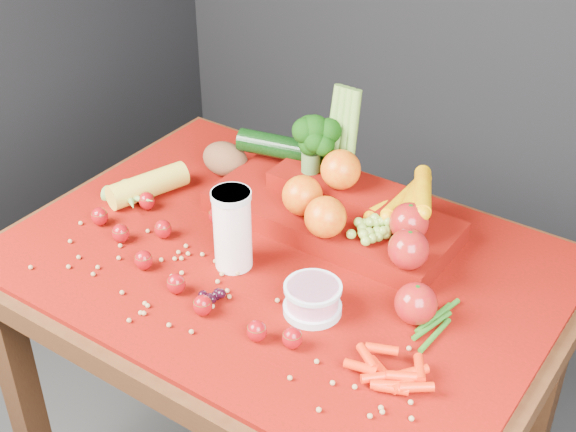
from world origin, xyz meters
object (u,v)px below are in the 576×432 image
Objects in this scene: milk_glass at (232,227)px; produce_mound at (341,203)px; yogurt_bowl at (313,298)px; table at (282,300)px.

produce_mound is (0.11, 0.22, -0.03)m from milk_glass.
produce_mound reaches higher than yogurt_bowl.
produce_mound is at bearing 75.27° from table.
produce_mound is (-0.10, 0.26, 0.03)m from yogurt_bowl.
yogurt_bowl is (0.14, -0.10, 0.14)m from table.
yogurt_bowl is (0.20, -0.03, -0.06)m from milk_glass.
milk_glass is 0.25m from produce_mound.
milk_glass is 0.27× the size of produce_mound.
table is 1.81× the size of produce_mound.
yogurt_bowl is 0.18× the size of produce_mound.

